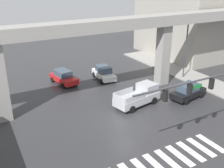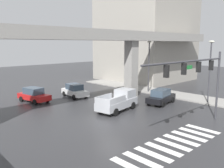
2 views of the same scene
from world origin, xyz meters
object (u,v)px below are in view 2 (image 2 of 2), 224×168
at_px(street_lamp_near_corner, 210,64).
at_px(sedan_black, 161,97).
at_px(pickup_truck, 119,101).
at_px(traffic_signal_mast, 199,72).
at_px(sedan_red, 34,95).
at_px(sedan_white, 75,90).
at_px(street_lamp_mid_block, 149,61).

bearing_deg(street_lamp_near_corner, sedan_black, 138.65).
bearing_deg(pickup_truck, traffic_signal_mast, -84.82).
bearing_deg(sedan_red, sedan_black, -47.00).
bearing_deg(sedan_red, sedan_white, -12.33).
relative_size(sedan_black, street_lamp_mid_block, 0.63).
bearing_deg(street_lamp_near_corner, sedan_white, 124.50).
xyz_separation_m(pickup_truck, sedan_red, (-4.77, 9.61, -0.14)).
xyz_separation_m(pickup_truck, street_lamp_mid_block, (9.63, 3.72, 3.57)).
xyz_separation_m(pickup_truck, sedan_white, (0.33, 8.50, -0.14)).
relative_size(sedan_red, street_lamp_mid_block, 0.63).
height_order(sedan_red, traffic_signal_mast, traffic_signal_mast).
height_order(sedan_black, traffic_signal_mast, traffic_signal_mast).
distance_m(street_lamp_near_corner, street_lamp_mid_block, 8.75).
bearing_deg(sedan_black, sedan_white, 117.56).
height_order(traffic_signal_mast, street_lamp_mid_block, street_lamp_mid_block).
distance_m(sedan_red, traffic_signal_mast, 19.07).
relative_size(traffic_signal_mast, street_lamp_mid_block, 1.50).
bearing_deg(street_lamp_mid_block, sedan_black, -129.01).
distance_m(pickup_truck, traffic_signal_mast, 9.06).
relative_size(sedan_black, traffic_signal_mast, 0.42).
distance_m(pickup_truck, street_lamp_mid_block, 10.92).
distance_m(sedan_white, street_lamp_mid_block, 11.10).
bearing_deg(street_lamp_mid_block, sedan_white, 152.80).
distance_m(traffic_signal_mast, street_lamp_mid_block, 14.90).
height_order(sedan_white, street_lamp_near_corner, street_lamp_near_corner).
relative_size(pickup_truck, street_lamp_near_corner, 0.74).
height_order(pickup_truck, sedan_black, pickup_truck).
height_order(traffic_signal_mast, street_lamp_near_corner, street_lamp_near_corner).
relative_size(sedan_red, sedan_black, 1.00).
height_order(pickup_truck, sedan_red, pickup_truck).
bearing_deg(pickup_truck, sedan_black, -14.25).
xyz_separation_m(pickup_truck, sedan_black, (5.49, -1.39, -0.14)).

